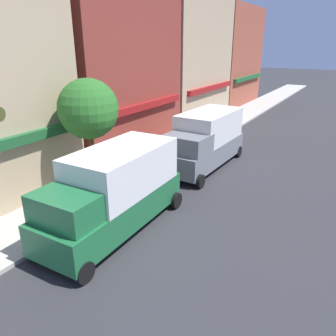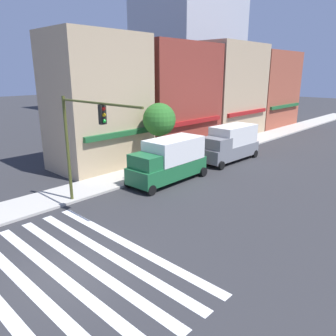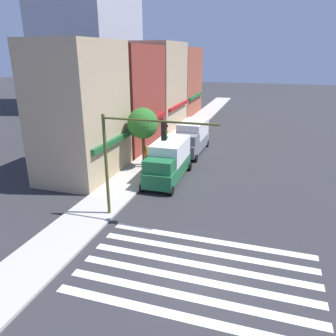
{
  "view_description": "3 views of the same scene",
  "coord_description": "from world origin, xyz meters",
  "px_view_note": "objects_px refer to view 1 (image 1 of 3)",
  "views": [
    {
      "loc": [
        2.38,
        -2.46,
        6.55
      ],
      "look_at": [
        14.37,
        4.7,
        1.2
      ],
      "focal_mm": 35.0,
      "sensor_mm": 36.0,
      "label": 1
    },
    {
      "loc": [
        -5.62,
        -10.41,
        7.5
      ],
      "look_at": [
        10.49,
        4.7,
        1.0
      ],
      "focal_mm": 35.0,
      "sensor_mm": 36.0,
      "label": 2
    },
    {
      "loc": [
        -12.31,
        -2.44,
        9.48
      ],
      "look_at": [
        10.49,
        4.7,
        1.0
      ],
      "focal_mm": 35.0,
      "sensor_mm": 36.0,
      "label": 3
    }
  ],
  "objects_px": {
    "box_truck_green": "(114,190)",
    "box_truck_grey": "(205,139)",
    "pedestrian_orange_vest": "(103,168)",
    "street_tree": "(88,109)"
  },
  "relations": [
    {
      "from": "box_truck_grey",
      "to": "pedestrian_orange_vest",
      "type": "height_order",
      "value": "box_truck_grey"
    },
    {
      "from": "street_tree",
      "to": "pedestrian_orange_vest",
      "type": "bearing_deg",
      "value": -1.0
    },
    {
      "from": "box_truck_green",
      "to": "box_truck_grey",
      "type": "height_order",
      "value": "same"
    },
    {
      "from": "street_tree",
      "to": "box_truck_grey",
      "type": "bearing_deg",
      "value": -25.61
    },
    {
      "from": "box_truck_grey",
      "to": "box_truck_green",
      "type": "bearing_deg",
      "value": -178.4
    },
    {
      "from": "box_truck_grey",
      "to": "pedestrian_orange_vest",
      "type": "relative_size",
      "value": 3.54
    },
    {
      "from": "box_truck_grey",
      "to": "pedestrian_orange_vest",
      "type": "xyz_separation_m",
      "value": [
        -5.24,
        2.79,
        -0.51
      ]
    },
    {
      "from": "box_truck_green",
      "to": "street_tree",
      "type": "bearing_deg",
      "value": 54.44
    },
    {
      "from": "pedestrian_orange_vest",
      "to": "street_tree",
      "type": "height_order",
      "value": "street_tree"
    },
    {
      "from": "box_truck_grey",
      "to": "street_tree",
      "type": "xyz_separation_m",
      "value": [
        -5.84,
        2.8,
        2.33
      ]
    }
  ]
}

